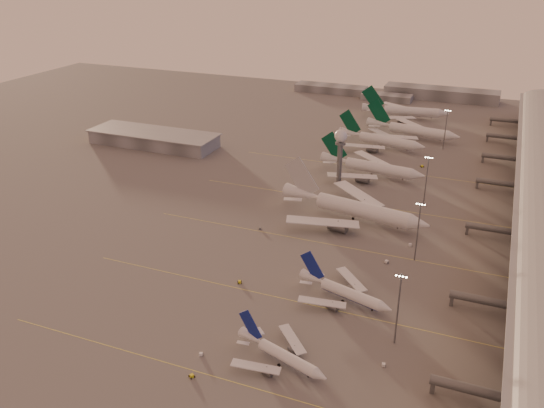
% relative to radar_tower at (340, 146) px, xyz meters
% --- Properties ---
extents(ground, '(700.00, 700.00, 0.00)m').
position_rel_radar_tower_xyz_m(ground, '(-5.00, -120.00, -20.95)').
color(ground, '#5E5B5B').
rests_on(ground, ground).
extents(taxiway_markings, '(180.00, 185.25, 0.02)m').
position_rel_radar_tower_xyz_m(taxiway_markings, '(25.00, -64.00, -20.94)').
color(taxiway_markings, '#E2D950').
rests_on(taxiway_markings, ground).
extents(hangar, '(82.00, 27.00, 8.50)m').
position_rel_radar_tower_xyz_m(hangar, '(-125.00, 20.00, -16.63)').
color(hangar, '#5A5D61').
rests_on(hangar, ground).
extents(radar_tower, '(6.40, 6.40, 31.10)m').
position_rel_radar_tower_xyz_m(radar_tower, '(0.00, 0.00, 0.00)').
color(radar_tower, '#595C61').
rests_on(radar_tower, ground).
extents(mast_a, '(3.60, 0.56, 25.00)m').
position_rel_radar_tower_xyz_m(mast_a, '(53.00, -120.00, -7.21)').
color(mast_a, '#595C61').
rests_on(mast_a, ground).
extents(mast_b, '(3.60, 0.56, 25.00)m').
position_rel_radar_tower_xyz_m(mast_b, '(50.00, -65.00, -7.21)').
color(mast_b, '#595C61').
rests_on(mast_b, ground).
extents(mast_c, '(3.60, 0.56, 25.00)m').
position_rel_radar_tower_xyz_m(mast_c, '(45.00, -10.00, -7.21)').
color(mast_c, '#595C61').
rests_on(mast_c, ground).
extents(mast_d, '(3.60, 0.56, 25.00)m').
position_rel_radar_tower_xyz_m(mast_d, '(43.00, 80.00, -7.21)').
color(mast_d, '#595C61').
rests_on(mast_d, ground).
extents(distant_horizon, '(165.00, 37.50, 9.00)m').
position_rel_radar_tower_xyz_m(distant_horizon, '(-2.38, 205.14, -17.06)').
color(distant_horizon, '#5A5D61').
rests_on(distant_horizon, ground).
extents(narrowbody_near, '(32.05, 25.16, 12.97)m').
position_rel_radar_tower_xyz_m(narrowbody_near, '(23.96, -142.38, -18.32)').
color(narrowbody_near, silver).
rests_on(narrowbody_near, ground).
extents(narrowbody_mid, '(36.34, 28.58, 14.58)m').
position_rel_radar_tower_xyz_m(narrowbody_mid, '(32.06, -103.16, -18.00)').
color(narrowbody_mid, silver).
rests_on(narrowbody_mid, ground).
extents(widebody_white, '(70.90, 56.33, 25.13)m').
position_rel_radar_tower_xyz_m(widebody_white, '(18.08, -38.75, -16.59)').
color(widebody_white, silver).
rests_on(widebody_white, ground).
extents(greentail_a, '(58.84, 47.26, 21.42)m').
position_rel_radar_tower_xyz_m(greentail_a, '(12.88, 18.74, -17.17)').
color(greentail_a, silver).
rests_on(greentail_a, ground).
extents(greentail_b, '(56.59, 45.28, 20.76)m').
position_rel_radar_tower_xyz_m(greentail_b, '(7.02, 68.55, -17.28)').
color(greentail_b, silver).
rests_on(greentail_b, ground).
extents(greentail_c, '(62.18, 49.82, 22.74)m').
position_rel_radar_tower_xyz_m(greentail_c, '(21.53, 94.88, -16.93)').
color(greentail_c, silver).
rests_on(greentail_c, ground).
extents(greentail_d, '(62.38, 50.09, 22.71)m').
position_rel_radar_tower_xyz_m(greentail_d, '(8.62, 140.77, -16.94)').
color(greentail_d, silver).
rests_on(greentail_d, ground).
extents(gsv_truck_a, '(5.69, 3.93, 2.17)m').
position_rel_radar_tower_xyz_m(gsv_truck_a, '(0.64, -148.17, -19.84)').
color(gsv_truck_a, silver).
rests_on(gsv_truck_a, ground).
extents(gsv_tug_near, '(3.37, 3.84, 0.94)m').
position_rel_radar_tower_xyz_m(gsv_tug_near, '(2.42, -157.78, -20.47)').
color(gsv_tug_near, yellow).
rests_on(gsv_tug_near, ground).
extents(gsv_catering_a, '(5.31, 3.11, 4.09)m').
position_rel_radar_tower_xyz_m(gsv_catering_a, '(52.45, -132.20, -18.91)').
color(gsv_catering_a, silver).
rests_on(gsv_catering_a, ground).
extents(gsv_tug_mid, '(3.49, 4.03, 0.99)m').
position_rel_radar_tower_xyz_m(gsv_tug_mid, '(-6.50, -106.70, -20.44)').
color(gsv_tug_mid, yellow).
rests_on(gsv_tug_mid, ground).
extents(gsv_truck_b, '(6.62, 4.63, 2.53)m').
position_rel_radar_tower_xyz_m(gsv_truck_b, '(40.77, -71.88, -19.66)').
color(gsv_truck_b, silver).
rests_on(gsv_truck_b, ground).
extents(gsv_truck_c, '(5.44, 3.65, 2.07)m').
position_rel_radar_tower_xyz_m(gsv_truck_c, '(-16.76, -63.17, -19.89)').
color(gsv_truck_c, '#5D5F62').
rests_on(gsv_truck_c, ground).
extents(gsv_catering_b, '(5.96, 4.48, 4.47)m').
position_rel_radar_tower_xyz_m(gsv_catering_b, '(46.58, -53.87, -18.71)').
color(gsv_catering_b, silver).
rests_on(gsv_catering_b, ground).
extents(gsv_tug_far, '(3.21, 3.67, 0.90)m').
position_rel_radar_tower_xyz_m(gsv_tug_far, '(18.35, -17.44, -20.49)').
color(gsv_tug_far, silver).
rests_on(gsv_tug_far, ground).
extents(gsv_truck_d, '(3.34, 6.10, 2.33)m').
position_rel_radar_tower_xyz_m(gsv_truck_d, '(-26.88, 2.43, -19.76)').
color(gsv_truck_d, silver).
rests_on(gsv_truck_d, ground).
extents(gsv_tug_hangar, '(4.49, 3.97, 1.10)m').
position_rel_radar_tower_xyz_m(gsv_tug_hangar, '(36.19, 42.87, -20.38)').
color(gsv_tug_hangar, yellow).
rests_on(gsv_tug_hangar, ground).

